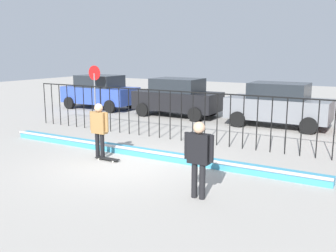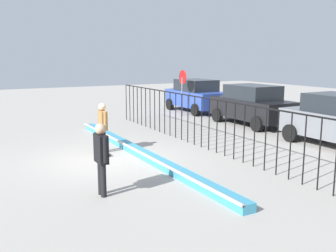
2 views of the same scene
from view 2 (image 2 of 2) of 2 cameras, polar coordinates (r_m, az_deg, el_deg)
ground_plane at (r=12.36m, az=-8.82°, el=-4.95°), size 60.00×60.00×0.00m
bowl_coping_ledge at (r=12.71m, az=-4.33°, el=-3.87°), size 11.00×0.40×0.27m
perimeter_fence at (r=13.68m, az=5.03°, el=1.40°), size 14.04×0.04×1.82m
skateboarder at (r=13.12m, az=-9.72°, el=0.44°), size 0.68×0.26×1.69m
skateboard at (r=12.99m, az=-9.41°, el=-3.95°), size 0.80×0.20×0.07m
camera_operator at (r=8.98m, az=-9.91°, el=-3.94°), size 0.70×0.26×1.73m
parked_car_blue at (r=22.76m, az=4.16°, el=4.58°), size 4.30×2.12×1.90m
parked_car_black at (r=18.68m, az=12.39°, el=3.12°), size 4.30×2.12×1.90m
stop_sign at (r=21.13m, az=2.13°, el=5.91°), size 0.76×0.07×2.50m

